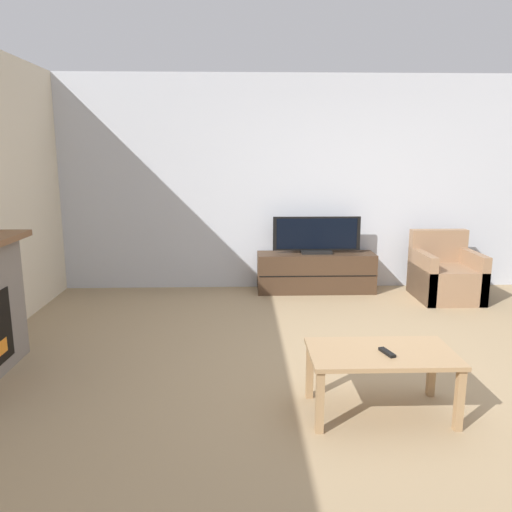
% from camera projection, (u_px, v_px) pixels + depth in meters
% --- Properties ---
extents(ground_plane, '(24.00, 24.00, 0.00)m').
position_uv_depth(ground_plane, '(376.00, 379.00, 3.90)').
color(ground_plane, '#9E8460').
extents(wall_back, '(12.00, 0.06, 2.70)m').
position_uv_depth(wall_back, '(323.00, 184.00, 6.38)').
color(wall_back, silver).
rests_on(wall_back, ground).
extents(tv_stand, '(1.48, 0.41, 0.50)m').
position_uv_depth(tv_stand, '(316.00, 272.00, 6.34)').
color(tv_stand, '#422D1E').
rests_on(tv_stand, ground).
extents(tv, '(1.10, 0.18, 0.46)m').
position_uv_depth(tv, '(317.00, 237.00, 6.24)').
color(tv, black).
rests_on(tv, tv_stand).
extents(armchair, '(0.70, 0.76, 0.80)m').
position_uv_depth(armchair, '(445.00, 276.00, 6.04)').
color(armchair, '#937051').
rests_on(armchair, ground).
extents(coffee_table, '(0.96, 0.54, 0.44)m').
position_uv_depth(coffee_table, '(381.00, 360.00, 3.32)').
color(coffee_table, '#A37F56').
rests_on(coffee_table, ground).
extents(remote, '(0.08, 0.16, 0.02)m').
position_uv_depth(remote, '(387.00, 352.00, 3.26)').
color(remote, black).
rests_on(remote, coffee_table).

